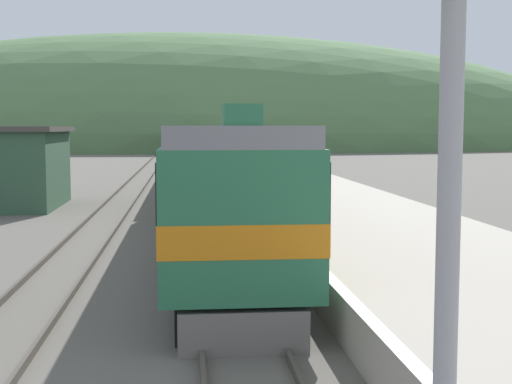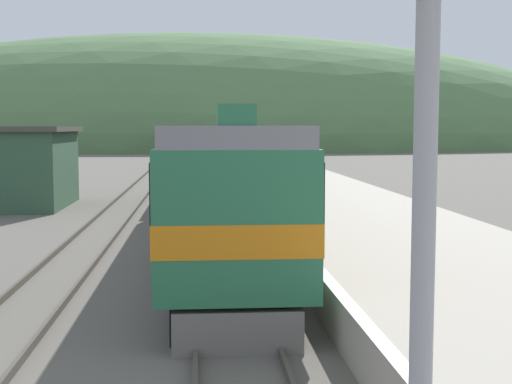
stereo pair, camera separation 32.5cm
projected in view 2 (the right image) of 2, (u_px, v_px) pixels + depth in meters
track_main at (205, 167)px, 69.04m from camera, size 1.52×180.00×0.16m
track_siding at (161, 167)px, 68.70m from camera, size 1.52×180.00×0.16m
platform at (280, 177)px, 49.55m from camera, size 6.55×140.00×0.91m
distant_hills at (202, 147)px, 140.68m from camera, size 170.10×76.55×43.57m
express_train_lead_car at (219, 183)px, 22.40m from camera, size 2.91×21.88×4.25m
carriage_second at (209, 155)px, 45.06m from camera, size 2.90×21.55×3.89m
carriage_third at (205, 146)px, 67.32m from camera, size 2.90×21.55×3.89m
carriage_fourth at (204, 141)px, 89.58m from camera, size 2.90×21.55×3.89m
signal_mast_main at (429, 12)px, 5.75m from camera, size 3.30×0.42×7.03m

